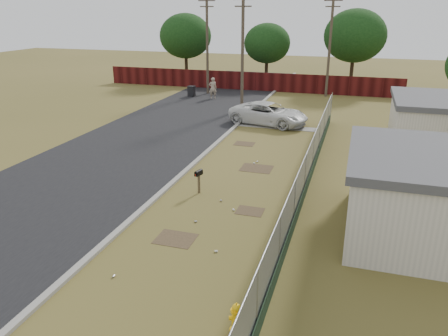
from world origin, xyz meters
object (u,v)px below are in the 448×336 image
(mailbox, at_px, (199,175))
(pedestrian, at_px, (213,88))
(fire_hydrant, at_px, (236,318))
(trash_bin, at_px, (191,91))
(pickup_truck, at_px, (269,114))

(mailbox, relative_size, pedestrian, 0.57)
(fire_hydrant, height_order, mailbox, mailbox)
(fire_hydrant, height_order, pedestrian, pedestrian)
(pedestrian, relative_size, trash_bin, 1.98)
(fire_hydrant, distance_m, trash_bin, 31.69)
(fire_hydrant, xyz_separation_m, pickup_truck, (-3.57, 21.07, 0.37))
(mailbox, distance_m, pickup_truck, 13.03)
(pickup_truck, relative_size, trash_bin, 5.68)
(mailbox, bearing_deg, fire_hydrant, -63.56)
(pedestrian, bearing_deg, trash_bin, -32.10)
(fire_hydrant, height_order, pickup_truck, pickup_truck)
(trash_bin, bearing_deg, pedestrian, -10.56)
(pickup_truck, distance_m, pedestrian, 10.17)
(mailbox, xyz_separation_m, pickup_truck, (0.44, 13.02, -0.10))
(fire_hydrant, xyz_separation_m, pedestrian, (-10.31, 28.68, 0.56))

